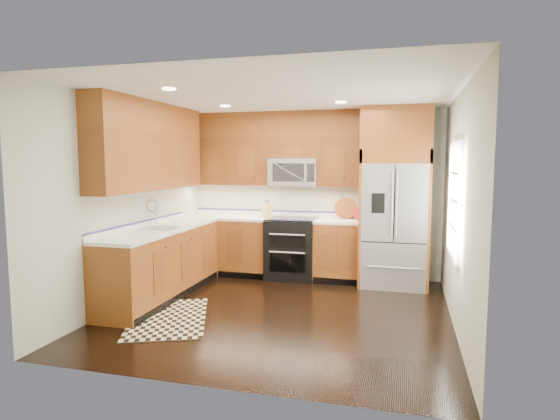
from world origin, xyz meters
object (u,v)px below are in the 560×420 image
(knife_block, at_px, (267,210))
(utensil_crock, at_px, (358,212))
(rug, at_px, (169,318))
(range, at_px, (292,248))
(refrigerator, at_px, (395,198))

(knife_block, xyz_separation_m, utensil_crock, (1.44, 0.10, 0.01))
(rug, bearing_deg, range, 45.18)
(rug, relative_size, knife_block, 5.20)
(range, relative_size, knife_block, 3.46)
(knife_block, bearing_deg, rug, -102.33)
(utensil_crock, bearing_deg, refrigerator, -23.20)
(utensil_crock, bearing_deg, knife_block, -175.89)
(refrigerator, height_order, rug, refrigerator)
(rug, xyz_separation_m, knife_block, (0.51, 2.33, 1.05))
(range, distance_m, rug, 2.48)
(range, bearing_deg, refrigerator, -1.40)
(range, height_order, utensil_crock, utensil_crock)
(refrigerator, xyz_separation_m, rug, (-2.50, -2.20, -1.30))
(refrigerator, relative_size, rug, 1.83)
(rug, distance_m, utensil_crock, 3.29)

